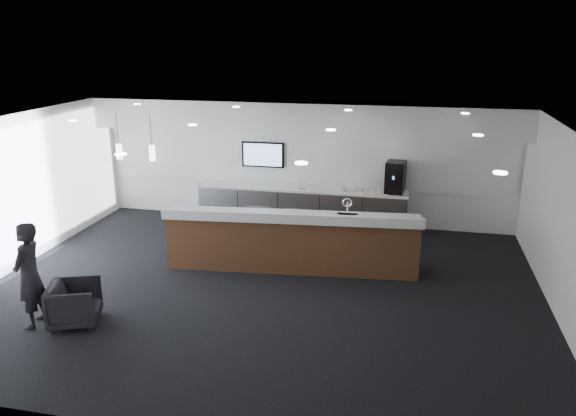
% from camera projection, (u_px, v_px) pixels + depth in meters
% --- Properties ---
extents(ground, '(10.00, 10.00, 0.00)m').
position_uv_depth(ground, '(262.00, 289.00, 10.28)').
color(ground, black).
rests_on(ground, ground).
extents(ceiling, '(10.00, 8.00, 0.02)m').
position_uv_depth(ceiling, '(260.00, 125.00, 9.39)').
color(ceiling, black).
rests_on(ceiling, back_wall).
extents(back_wall, '(10.00, 0.02, 3.00)m').
position_uv_depth(back_wall, '(304.00, 162.00, 13.56)').
color(back_wall, white).
rests_on(back_wall, ground).
extents(left_wall, '(0.02, 8.00, 3.00)m').
position_uv_depth(left_wall, '(12.00, 194.00, 10.86)').
color(left_wall, white).
rests_on(left_wall, ground).
extents(right_wall, '(0.02, 8.00, 3.00)m').
position_uv_depth(right_wall, '(568.00, 231.00, 8.81)').
color(right_wall, white).
rests_on(right_wall, ground).
extents(soffit_bulkhead, '(10.00, 0.90, 0.70)m').
position_uv_depth(soffit_bulkhead, '(301.00, 117.00, 12.80)').
color(soffit_bulkhead, white).
rests_on(soffit_bulkhead, back_wall).
extents(alcove_panel, '(9.80, 0.06, 1.40)m').
position_uv_depth(alcove_panel, '(304.00, 158.00, 13.51)').
color(alcove_panel, white).
rests_on(alcove_panel, back_wall).
extents(window_blinds_wall, '(0.04, 7.36, 2.55)m').
position_uv_depth(window_blinds_wall, '(14.00, 194.00, 10.85)').
color(window_blinds_wall, '#D1E6FA').
rests_on(window_blinds_wall, left_wall).
extents(back_credenza, '(5.06, 0.66, 0.95)m').
position_uv_depth(back_credenza, '(301.00, 206.00, 13.53)').
color(back_credenza, '#93959B').
rests_on(back_credenza, ground).
extents(wall_tv, '(1.05, 0.08, 0.62)m').
position_uv_depth(wall_tv, '(263.00, 155.00, 13.64)').
color(wall_tv, black).
rests_on(wall_tv, back_wall).
extents(pendant_left, '(0.12, 0.12, 0.30)m').
position_uv_depth(pendant_left, '(151.00, 153.00, 10.85)').
color(pendant_left, '#FFEDC6').
rests_on(pendant_left, ceiling).
extents(pendant_right, '(0.12, 0.12, 0.30)m').
position_uv_depth(pendant_right, '(118.00, 152.00, 10.99)').
color(pendant_right, '#FFEDC6').
rests_on(pendant_right, ceiling).
extents(ceiling_can_lights, '(7.00, 5.00, 0.02)m').
position_uv_depth(ceiling_can_lights, '(260.00, 127.00, 9.40)').
color(ceiling_can_lights, silver).
rests_on(ceiling_can_lights, ceiling).
extents(service_counter, '(5.00, 1.29, 1.49)m').
position_uv_depth(service_counter, '(292.00, 241.00, 11.00)').
color(service_counter, '#52351B').
rests_on(service_counter, ground).
extents(coffee_machine, '(0.48, 0.58, 0.73)m').
position_uv_depth(coffee_machine, '(395.00, 177.00, 12.87)').
color(coffee_machine, black).
rests_on(coffee_machine, back_credenza).
extents(info_sign_left, '(0.18, 0.02, 0.25)m').
position_uv_depth(info_sign_left, '(302.00, 184.00, 13.26)').
color(info_sign_left, silver).
rests_on(info_sign_left, back_credenza).
extents(info_sign_right, '(0.20, 0.08, 0.27)m').
position_uv_depth(info_sign_right, '(349.00, 186.00, 13.04)').
color(info_sign_right, silver).
rests_on(info_sign_right, back_credenza).
extents(armchair, '(0.98, 0.96, 0.70)m').
position_uv_depth(armchair, '(75.00, 303.00, 8.97)').
color(armchair, black).
rests_on(armchair, ground).
extents(lounge_guest, '(0.48, 0.67, 1.72)m').
position_uv_depth(lounge_guest, '(29.00, 275.00, 8.77)').
color(lounge_guest, black).
rests_on(lounge_guest, ground).
extents(cup_0, '(0.10, 0.10, 0.10)m').
position_uv_depth(cup_0, '(379.00, 191.00, 12.92)').
color(cup_0, white).
rests_on(cup_0, back_credenza).
extents(cup_1, '(0.15, 0.15, 0.10)m').
position_uv_depth(cup_1, '(373.00, 191.00, 12.95)').
color(cup_1, white).
rests_on(cup_1, back_credenza).
extents(cup_2, '(0.13, 0.13, 0.10)m').
position_uv_depth(cup_2, '(367.00, 190.00, 12.98)').
color(cup_2, white).
rests_on(cup_2, back_credenza).
extents(cup_3, '(0.14, 0.14, 0.10)m').
position_uv_depth(cup_3, '(361.00, 190.00, 13.01)').
color(cup_3, white).
rests_on(cup_3, back_credenza).
extents(cup_4, '(0.14, 0.14, 0.10)m').
position_uv_depth(cup_4, '(355.00, 189.00, 13.04)').
color(cup_4, white).
rests_on(cup_4, back_credenza).
extents(cup_5, '(0.11, 0.11, 0.10)m').
position_uv_depth(cup_5, '(349.00, 189.00, 13.07)').
color(cup_5, white).
rests_on(cup_5, back_credenza).
extents(cup_6, '(0.15, 0.15, 0.10)m').
position_uv_depth(cup_6, '(343.00, 189.00, 13.10)').
color(cup_6, white).
rests_on(cup_6, back_credenza).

